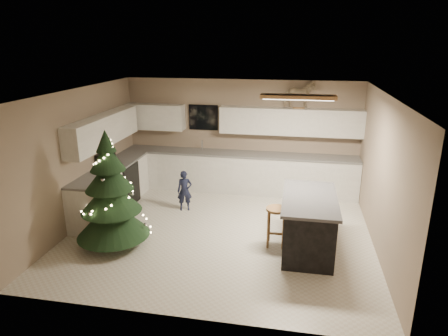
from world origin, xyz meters
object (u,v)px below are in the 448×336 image
at_px(christmas_tree, 111,200).
at_px(bar_stool, 277,217).
at_px(toddler, 185,191).
at_px(rocking_horse, 299,95).
at_px(island, 308,223).

bearing_deg(christmas_tree, bar_stool, 10.11).
bearing_deg(christmas_tree, toddler, 64.57).
bearing_deg(toddler, rocking_horse, 14.37).
bearing_deg(bar_stool, rocking_horse, 84.22).
bearing_deg(rocking_horse, christmas_tree, 115.71).
xyz_separation_m(bar_stool, toddler, (-1.99, 1.20, -0.10)).
xyz_separation_m(island, toddler, (-2.53, 1.22, -0.05)).
xyz_separation_m(christmas_tree, toddler, (0.81, 1.69, -0.42)).
bearing_deg(rocking_horse, toddler, 102.71).
distance_m(island, rocking_horse, 3.25).
xyz_separation_m(island, christmas_tree, (-3.34, -0.48, 0.37)).
relative_size(bar_stool, christmas_tree, 0.34).
bearing_deg(island, bar_stool, 177.58).
xyz_separation_m(christmas_tree, rocking_horse, (3.07, 3.15, 1.45)).
relative_size(island, rocking_horse, 2.36).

